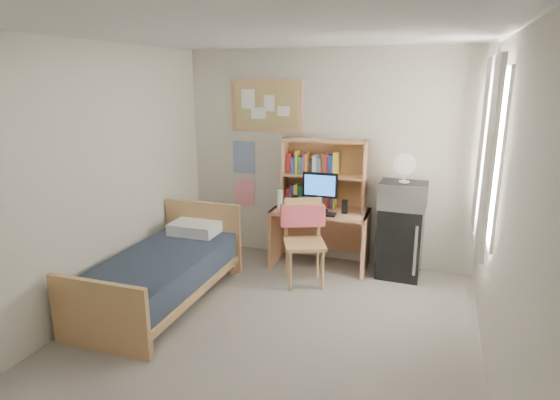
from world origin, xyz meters
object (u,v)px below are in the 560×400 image
(desk_chair, at_px, (304,243))
(desk_fan, at_px, (405,169))
(bulletin_board, at_px, (266,105))
(speaker_right, at_px, (345,207))
(desk, at_px, (320,238))
(mini_fridge, at_px, (400,242))
(speaker_left, at_px, (295,202))
(microwave, at_px, (403,195))
(bed, at_px, (161,279))
(monitor, at_px, (320,193))

(desk_chair, relative_size, desk_fan, 3.20)
(bulletin_board, height_order, speaker_right, bulletin_board)
(bulletin_board, distance_m, speaker_right, 1.61)
(speaker_right, bearing_deg, desk, 168.69)
(desk_chair, height_order, speaker_right, desk_chair)
(desk, xyz_separation_m, speaker_right, (0.30, -0.05, 0.44))
(mini_fridge, relative_size, speaker_left, 4.86)
(microwave, bearing_deg, speaker_left, -174.10)
(desk, distance_m, bed, 1.96)
(speaker_left, bearing_deg, speaker_right, 0.00)
(bulletin_board, relative_size, bed, 0.51)
(bulletin_board, bearing_deg, bed, -105.85)
(desk_chair, xyz_separation_m, speaker_right, (0.34, 0.50, 0.32))
(speaker_left, bearing_deg, microwave, 2.65)
(microwave, height_order, desk_fan, desk_fan)
(bed, distance_m, microwave, 2.79)
(bed, height_order, monitor, monitor)
(bed, relative_size, speaker_left, 10.91)
(bulletin_board, height_order, desk_chair, bulletin_board)
(desk_chair, bearing_deg, bulletin_board, 108.57)
(desk_chair, distance_m, microwave, 1.24)
(bulletin_board, xyz_separation_m, desk_chair, (0.76, -0.84, -1.44))
(speaker_left, bearing_deg, mini_fridge, 3.57)
(bulletin_board, height_order, monitor, bulletin_board)
(speaker_right, height_order, microwave, microwave)
(speaker_right, xyz_separation_m, desk_fan, (0.64, 0.08, 0.47))
(desk, height_order, bed, desk)
(microwave, bearing_deg, desk, -176.89)
(mini_fridge, bearing_deg, desk, -175.68)
(desk, relative_size, microwave, 2.24)
(bulletin_board, height_order, bed, bulletin_board)
(bed, distance_m, monitor, 2.04)
(monitor, relative_size, desk_fan, 1.48)
(mini_fridge, bearing_deg, monitor, -172.06)
(mini_fridge, relative_size, bed, 0.45)
(desk_chair, height_order, microwave, microwave)
(speaker_right, relative_size, desk_fan, 0.53)
(speaker_left, distance_m, speaker_right, 0.60)
(bed, bearing_deg, microwave, 32.87)
(mini_fridge, xyz_separation_m, speaker_right, (-0.64, -0.10, 0.39))
(monitor, xyz_separation_m, microwave, (0.94, 0.09, 0.03))
(mini_fridge, height_order, speaker_left, speaker_left)
(mini_fridge, bearing_deg, desk_chair, -147.24)
(speaker_right, distance_m, desk_fan, 0.80)
(desk, bearing_deg, mini_fridge, 1.07)
(bulletin_board, relative_size, monitor, 2.12)
(monitor, height_order, speaker_left, monitor)
(microwave, bearing_deg, speaker_right, -171.64)
(monitor, relative_size, speaker_right, 2.78)
(bulletin_board, relative_size, desk_fan, 3.14)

